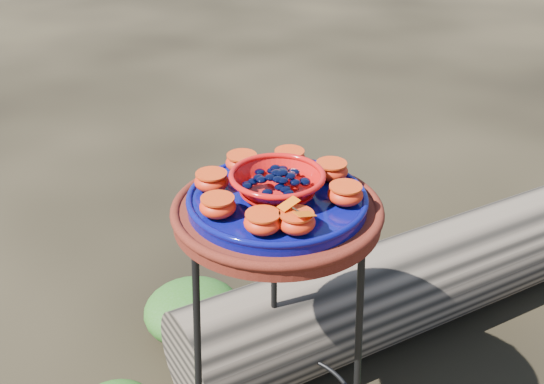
{
  "coord_description": "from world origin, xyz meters",
  "views": [
    {
      "loc": [
        -0.05,
        -1.25,
        1.46
      ],
      "look_at": [
        -0.01,
        0.0,
        0.77
      ],
      "focal_mm": 45.0,
      "sensor_mm": 36.0,
      "label": 1
    }
  ],
  "objects_px": {
    "terracotta_saucer": "(277,214)",
    "red_bowl": "(277,185)",
    "plant_stand": "(277,346)",
    "cobalt_plate": "(277,202)",
    "driftwood_log": "(425,277)"
  },
  "relations": [
    {
      "from": "plant_stand",
      "to": "cobalt_plate",
      "type": "bearing_deg",
      "value": 0.0
    },
    {
      "from": "terracotta_saucer",
      "to": "red_bowl",
      "type": "distance_m",
      "value": 0.07
    },
    {
      "from": "plant_stand",
      "to": "cobalt_plate",
      "type": "relative_size",
      "value": 1.85
    },
    {
      "from": "terracotta_saucer",
      "to": "driftwood_log",
      "type": "xyz_separation_m",
      "value": [
        0.5,
        0.53,
        -0.56
      ]
    },
    {
      "from": "terracotta_saucer",
      "to": "red_bowl",
      "type": "bearing_deg",
      "value": 0.0
    },
    {
      "from": "cobalt_plate",
      "to": "plant_stand",
      "type": "bearing_deg",
      "value": 0.0
    },
    {
      "from": "plant_stand",
      "to": "driftwood_log",
      "type": "bearing_deg",
      "value": 46.96
    },
    {
      "from": "terracotta_saucer",
      "to": "driftwood_log",
      "type": "relative_size",
      "value": 0.26
    },
    {
      "from": "cobalt_plate",
      "to": "driftwood_log",
      "type": "distance_m",
      "value": 0.94
    },
    {
      "from": "plant_stand",
      "to": "cobalt_plate",
      "type": "xyz_separation_m",
      "value": [
        0.0,
        0.0,
        0.4
      ]
    },
    {
      "from": "terracotta_saucer",
      "to": "red_bowl",
      "type": "relative_size",
      "value": 2.33
    },
    {
      "from": "red_bowl",
      "to": "plant_stand",
      "type": "bearing_deg",
      "value": 0.0
    },
    {
      "from": "terracotta_saucer",
      "to": "driftwood_log",
      "type": "bearing_deg",
      "value": 46.96
    },
    {
      "from": "cobalt_plate",
      "to": "terracotta_saucer",
      "type": "bearing_deg",
      "value": 0.0
    },
    {
      "from": "plant_stand",
      "to": "terracotta_saucer",
      "type": "bearing_deg",
      "value": 0.0
    }
  ]
}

